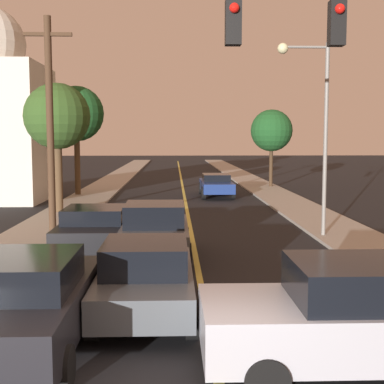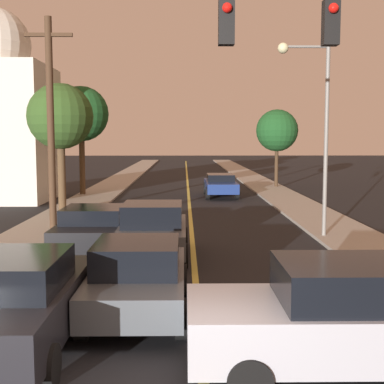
{
  "view_description": "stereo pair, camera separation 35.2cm",
  "coord_description": "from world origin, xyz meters",
  "px_view_note": "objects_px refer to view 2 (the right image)",
  "views": [
    {
      "loc": [
        -0.63,
        -6.12,
        3.44
      ],
      "look_at": [
        0.0,
        12.12,
        1.6
      ],
      "focal_mm": 50.0,
      "sensor_mm": 36.0,
      "label": 1
    },
    {
      "loc": [
        -0.27,
        -6.13,
        3.44
      ],
      "look_at": [
        0.0,
        12.12,
        1.6
      ],
      "focal_mm": 50.0,
      "sensor_mm": 36.0,
      "label": 2
    }
  ],
  "objects_px": {
    "car_outer_lane_second": "(95,227)",
    "traffic_signal_mast": "(348,73)",
    "utility_pole_left": "(51,123)",
    "tree_left_near": "(60,117)",
    "car_near_lane_second": "(153,230)",
    "car_far_oncoming": "(220,184)",
    "tree_right_near": "(277,131)",
    "streetlamp_right": "(314,111)",
    "tree_left_far": "(81,114)",
    "car_crossing_right": "(335,318)",
    "car_outer_lane_front": "(15,302)",
    "car_near_lane_front": "(138,277)"
  },
  "relations": [
    {
      "from": "car_crossing_right",
      "to": "streetlamp_right",
      "type": "xyz_separation_m",
      "value": [
        2.17,
        10.49,
        3.51
      ]
    },
    {
      "from": "car_outer_lane_second",
      "to": "car_near_lane_second",
      "type": "bearing_deg",
      "value": -29.14
    },
    {
      "from": "utility_pole_left",
      "to": "car_near_lane_second",
      "type": "bearing_deg",
      "value": -40.77
    },
    {
      "from": "car_near_lane_front",
      "to": "car_near_lane_second",
      "type": "distance_m",
      "value": 5.03
    },
    {
      "from": "car_far_oncoming",
      "to": "tree_left_far",
      "type": "relative_size",
      "value": 0.77
    },
    {
      "from": "car_far_oncoming",
      "to": "tree_right_near",
      "type": "bearing_deg",
      "value": -128.57
    },
    {
      "from": "car_near_lane_second",
      "to": "streetlamp_right",
      "type": "xyz_separation_m",
      "value": [
        5.27,
        2.91,
        3.53
      ]
    },
    {
      "from": "car_outer_lane_second",
      "to": "tree_right_near",
      "type": "bearing_deg",
      "value": 66.06
    },
    {
      "from": "car_outer_lane_second",
      "to": "tree_left_far",
      "type": "distance_m",
      "value": 16.55
    },
    {
      "from": "car_far_oncoming",
      "to": "traffic_signal_mast",
      "type": "xyz_separation_m",
      "value": [
        1.21,
        -20.36,
        4.04
      ]
    },
    {
      "from": "car_near_lane_second",
      "to": "car_outer_lane_front",
      "type": "xyz_separation_m",
      "value": [
        -1.84,
        -6.69,
        0.0
      ]
    },
    {
      "from": "car_near_lane_front",
      "to": "streetlamp_right",
      "type": "xyz_separation_m",
      "value": [
        5.27,
        7.94,
        3.57
      ]
    },
    {
      "from": "car_far_oncoming",
      "to": "traffic_signal_mast",
      "type": "bearing_deg",
      "value": 93.4
    },
    {
      "from": "car_near_lane_second",
      "to": "car_outer_lane_front",
      "type": "relative_size",
      "value": 0.92
    },
    {
      "from": "car_outer_lane_second",
      "to": "car_far_oncoming",
      "type": "xyz_separation_m",
      "value": [
        4.89,
        15.23,
        -0.0
      ]
    },
    {
      "from": "tree_left_far",
      "to": "tree_right_near",
      "type": "xyz_separation_m",
      "value": [
        12.43,
        4.83,
        -0.89
      ]
    },
    {
      "from": "car_near_lane_second",
      "to": "traffic_signal_mast",
      "type": "xyz_separation_m",
      "value": [
        4.26,
        -4.1,
        3.95
      ]
    },
    {
      "from": "tree_right_near",
      "to": "utility_pole_left",
      "type": "bearing_deg",
      "value": -120.56
    },
    {
      "from": "car_far_oncoming",
      "to": "streetlamp_right",
      "type": "relative_size",
      "value": 0.75
    },
    {
      "from": "car_outer_lane_second",
      "to": "car_far_oncoming",
      "type": "relative_size",
      "value": 0.87
    },
    {
      "from": "traffic_signal_mast",
      "to": "car_far_oncoming",
      "type": "bearing_deg",
      "value": 93.4
    },
    {
      "from": "traffic_signal_mast",
      "to": "tree_left_far",
      "type": "bearing_deg",
      "value": 114.36
    },
    {
      "from": "car_outer_lane_second",
      "to": "traffic_signal_mast",
      "type": "distance_m",
      "value": 8.93
    },
    {
      "from": "car_near_lane_second",
      "to": "car_far_oncoming",
      "type": "bearing_deg",
      "value": 79.36
    },
    {
      "from": "car_outer_lane_front",
      "to": "traffic_signal_mast",
      "type": "relative_size",
      "value": 0.69
    },
    {
      "from": "car_near_lane_front",
      "to": "tree_left_far",
      "type": "height_order",
      "value": "tree_left_far"
    },
    {
      "from": "streetlamp_right",
      "to": "tree_left_far",
      "type": "bearing_deg",
      "value": 127.09
    },
    {
      "from": "tree_right_near",
      "to": "car_crossing_right",
      "type": "bearing_deg",
      "value": -98.14
    },
    {
      "from": "car_near_lane_second",
      "to": "car_outer_lane_front",
      "type": "height_order",
      "value": "car_near_lane_second"
    },
    {
      "from": "tree_left_near",
      "to": "tree_right_near",
      "type": "xyz_separation_m",
      "value": [
        11.92,
        12.45,
        -0.43
      ]
    },
    {
      "from": "utility_pole_left",
      "to": "tree_left_near",
      "type": "relative_size",
      "value": 1.27
    },
    {
      "from": "car_crossing_right",
      "to": "traffic_signal_mast",
      "type": "distance_m",
      "value": 5.38
    },
    {
      "from": "car_outer_lane_front",
      "to": "car_far_oncoming",
      "type": "height_order",
      "value": "car_outer_lane_front"
    },
    {
      "from": "car_near_lane_front",
      "to": "car_crossing_right",
      "type": "bearing_deg",
      "value": -39.43
    },
    {
      "from": "car_near_lane_front",
      "to": "car_crossing_right",
      "type": "distance_m",
      "value": 4.02
    },
    {
      "from": "car_near_lane_second",
      "to": "tree_left_far",
      "type": "xyz_separation_m",
      "value": [
        -5.16,
        16.71,
        4.03
      ]
    },
    {
      "from": "tree_left_near",
      "to": "tree_left_far",
      "type": "distance_m",
      "value": 7.65
    },
    {
      "from": "tree_left_far",
      "to": "streetlamp_right",
      "type": "bearing_deg",
      "value": -52.91
    },
    {
      "from": "car_outer_lane_second",
      "to": "car_crossing_right",
      "type": "bearing_deg",
      "value": -60.12
    },
    {
      "from": "car_far_oncoming",
      "to": "car_outer_lane_front",
      "type": "bearing_deg",
      "value": 77.96
    },
    {
      "from": "car_crossing_right",
      "to": "tree_right_near",
      "type": "bearing_deg",
      "value": -8.14
    },
    {
      "from": "tree_right_near",
      "to": "car_near_lane_front",
      "type": "bearing_deg",
      "value": -105.3
    },
    {
      "from": "car_outer_lane_second",
      "to": "utility_pole_left",
      "type": "relative_size",
      "value": 0.58
    },
    {
      "from": "car_outer_lane_second",
      "to": "car_crossing_right",
      "type": "relative_size",
      "value": 1.0
    },
    {
      "from": "car_near_lane_second",
      "to": "tree_left_near",
      "type": "distance_m",
      "value": 10.82
    },
    {
      "from": "car_outer_lane_front",
      "to": "car_crossing_right",
      "type": "distance_m",
      "value": 5.02
    },
    {
      "from": "car_outer_lane_front",
      "to": "car_near_lane_second",
      "type": "bearing_deg",
      "value": 74.61
    },
    {
      "from": "streetlamp_right",
      "to": "utility_pole_left",
      "type": "bearing_deg",
      "value": 178.68
    },
    {
      "from": "car_outer_lane_front",
      "to": "tree_left_far",
      "type": "xyz_separation_m",
      "value": [
        -3.32,
        23.4,
        4.03
      ]
    },
    {
      "from": "car_far_oncoming",
      "to": "traffic_signal_mast",
      "type": "distance_m",
      "value": 20.79
    }
  ]
}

